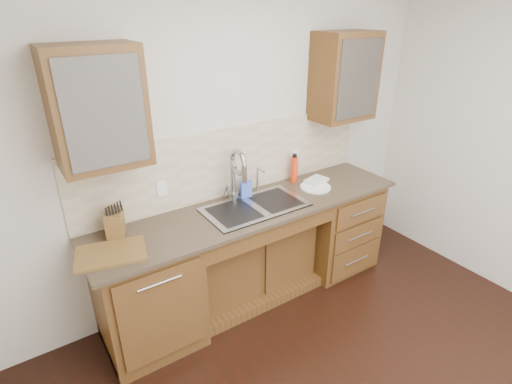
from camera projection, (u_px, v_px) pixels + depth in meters
wall_back at (230, 143)px, 3.34m from camera, size 4.00×0.10×2.70m
base_cabinet_left at (147, 294)px, 2.98m from camera, size 0.70×0.62×0.88m
base_cabinet_center at (248, 258)px, 3.56m from camera, size 1.20×0.44×0.70m
base_cabinet_right at (334, 224)px, 3.93m from camera, size 0.70×0.62×0.88m
countertop at (254, 208)px, 3.25m from camera, size 2.70×0.65×0.03m
backsplash at (234, 161)px, 3.36m from camera, size 2.70×0.02×0.59m
sink at (255, 216)px, 3.27m from camera, size 0.84×0.46×0.19m
faucet at (233, 177)px, 3.29m from camera, size 0.04×0.04×0.40m
filter_tap at (257, 179)px, 3.45m from camera, size 0.02×0.02×0.24m
upper_cabinet_left at (97, 108)px, 2.44m from camera, size 0.55×0.34×0.75m
upper_cabinet_right at (344, 77)px, 3.50m from camera, size 0.55×0.34×0.75m
outlet_left at (162, 189)px, 3.06m from camera, size 0.08×0.01×0.12m
outlet_right at (295, 156)px, 3.71m from camera, size 0.08×0.01×0.12m
soap_bottle at (246, 186)px, 3.37m from camera, size 0.12×0.12×0.20m
water_bottle at (294, 169)px, 3.65m from camera, size 0.08×0.08×0.24m
plate at (315, 187)px, 3.57m from camera, size 0.31×0.31×0.02m
dish_towel at (316, 181)px, 3.64m from camera, size 0.23×0.19×0.03m
knife_block at (115, 224)px, 2.79m from camera, size 0.17×0.21×0.20m
cutting_board at (111, 254)px, 2.62m from camera, size 0.51×0.41×0.02m
cup_left_a at (79, 119)px, 2.41m from camera, size 0.16×0.16×0.10m
cup_left_b at (121, 113)px, 2.54m from camera, size 0.14×0.14×0.10m
cup_right_a at (333, 85)px, 3.46m from camera, size 0.12×0.12×0.09m
cup_right_b at (347, 82)px, 3.54m from camera, size 0.11×0.11×0.10m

